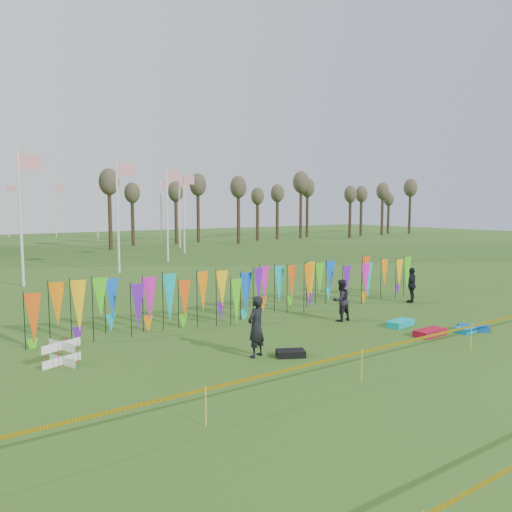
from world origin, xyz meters
TOP-DOWN VIEW (x-y plane):
  - ground at (0.00, 0.00)m, footprint 160.00×160.00m
  - banner_row at (0.28, 6.73)m, footprint 18.64×0.64m
  - caution_tape_near at (-0.22, -1.54)m, footprint 26.00×0.02m
  - tree_line at (32.00, 44.00)m, footprint 53.92×1.92m
  - box_kite at (-8.51, 4.53)m, footprint 0.66×0.66m
  - person_left at (-3.25, 1.92)m, footprint 0.85×0.73m
  - person_mid at (2.43, 3.98)m, footprint 0.86×0.55m
  - person_right at (8.07, 4.84)m, footprint 1.17×0.97m
  - kite_bag_turquoise at (3.73, 1.98)m, footprint 1.27×0.78m
  - kite_bag_blue at (5.45, -0.09)m, footprint 1.16×1.08m
  - kite_bag_red at (3.48, 0.41)m, footprint 1.30×0.63m
  - kite_bag_black at (-2.34, 1.31)m, footprint 1.04×0.88m
  - kite_bag_teal at (5.14, -0.08)m, footprint 1.11×0.56m

SIDE VIEW (x-z plane):
  - ground at x=0.00m, z-range 0.00..0.00m
  - kite_bag_black at x=-2.34m, z-range 0.00..0.21m
  - kite_bag_teal at x=5.14m, z-range 0.00..0.21m
  - kite_bag_blue at x=5.45m, z-range 0.00..0.22m
  - kite_bag_red at x=3.48m, z-range 0.00..0.24m
  - kite_bag_turquoise at x=3.73m, z-range 0.00..0.24m
  - box_kite at x=-8.51m, z-range 0.00..0.74m
  - caution_tape_near at x=-0.22m, z-range 0.33..1.23m
  - person_mid at x=2.43m, z-range 0.00..1.73m
  - person_right at x=8.07m, z-range 0.00..1.74m
  - person_left at x=-3.25m, z-range 0.00..1.95m
  - banner_row at x=0.28m, z-range 0.16..2.25m
  - tree_line at x=32.00m, z-range 2.25..10.09m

